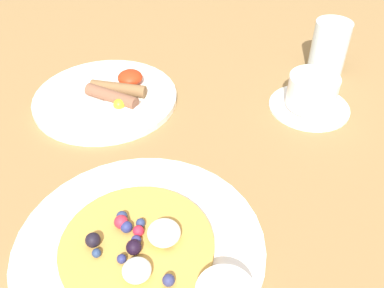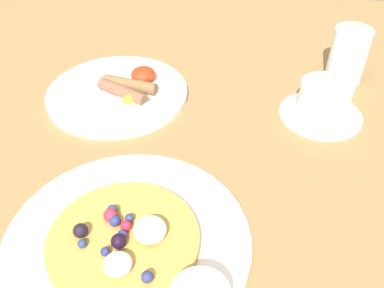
{
  "view_description": "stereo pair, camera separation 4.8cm",
  "coord_description": "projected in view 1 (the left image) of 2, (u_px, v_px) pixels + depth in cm",
  "views": [
    {
      "loc": [
        9.22,
        -45.9,
        41.89
      ],
      "look_at": [
        4.57,
        -1.98,
        4.0
      ],
      "focal_mm": 39.33,
      "sensor_mm": 36.0,
      "label": 1
    },
    {
      "loc": [
        13.96,
        -45.13,
        41.89
      ],
      "look_at": [
        4.57,
        -1.98,
        4.0
      ],
      "focal_mm": 39.33,
      "sensor_mm": 36.0,
      "label": 2
    }
  ],
  "objects": [
    {
      "name": "pancake_plate",
      "position": [
        140.0,
        246.0,
        0.49
      ],
      "size": [
        29.41,
        29.41,
        1.18
      ],
      "primitive_type": "cylinder",
      "color": "white",
      "rests_on": "ground_plane"
    },
    {
      "name": "coffee_cup",
      "position": [
        313.0,
        90.0,
        0.69
      ],
      "size": [
        8.21,
        10.76,
        5.26
      ],
      "color": "white",
      "rests_on": "coffee_saucer"
    },
    {
      "name": "ground_plane",
      "position": [
        163.0,
        161.0,
        0.64
      ],
      "size": [
        161.74,
        135.05,
        3.0
      ],
      "primitive_type": "cube",
      "color": "olive"
    },
    {
      "name": "coffee_saucer",
      "position": [
        309.0,
        106.0,
        0.71
      ],
      "size": [
        13.48,
        13.48,
        0.81
      ],
      "primitive_type": "cylinder",
      "color": "white",
      "rests_on": "ground_plane"
    },
    {
      "name": "water_glass",
      "position": [
        329.0,
        48.0,
        0.78
      ],
      "size": [
        6.56,
        6.56,
        9.88
      ],
      "primitive_type": "cylinder",
      "color": "silver",
      "rests_on": "ground_plane"
    },
    {
      "name": "fried_breakfast",
      "position": [
        120.0,
        91.0,
        0.72
      ],
      "size": [
        10.36,
        12.91,
        2.63
      ],
      "color": "brown",
      "rests_on": "breakfast_plate"
    },
    {
      "name": "breakfast_plate",
      "position": [
        106.0,
        98.0,
        0.73
      ],
      "size": [
        24.59,
        24.59,
        1.11
      ],
      "primitive_type": "cylinder",
      "color": "white",
      "rests_on": "ground_plane"
    },
    {
      "name": "pancake_with_berries",
      "position": [
        138.0,
        246.0,
        0.48
      ],
      "size": [
        17.61,
        17.61,
        3.67
      ],
      "color": "#C2903F",
      "rests_on": "pancake_plate"
    }
  ]
}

